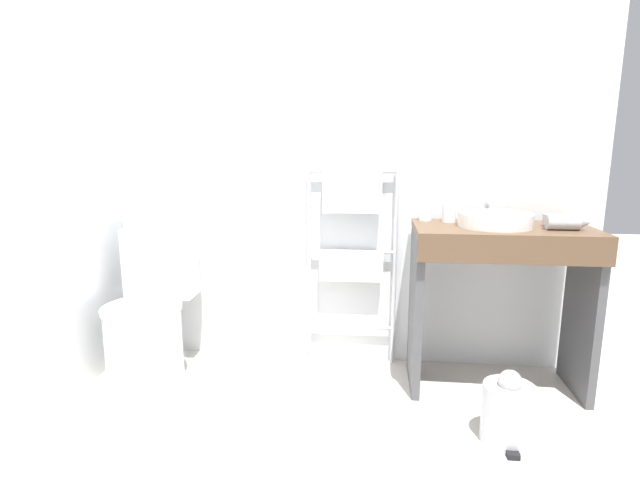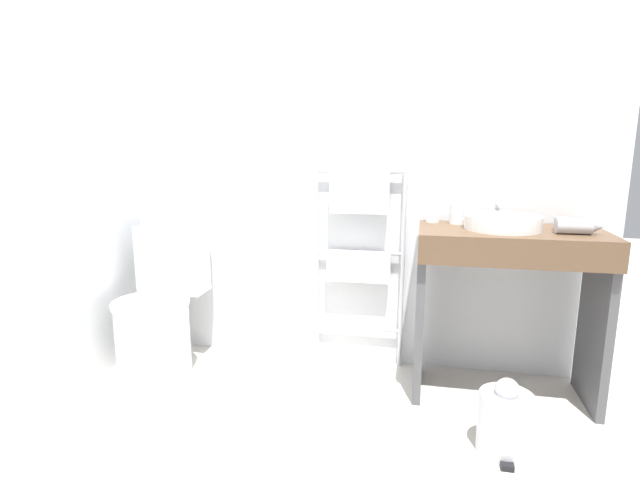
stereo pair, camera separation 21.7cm
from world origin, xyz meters
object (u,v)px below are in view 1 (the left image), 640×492
(cup_near_edge, at_px, (449,213))
(cup_near_wall, at_px, (425,211))
(toilet, at_px, (149,319))
(sink_basin, at_px, (495,219))
(hair_dryer, at_px, (564,222))
(towel_radiator, at_px, (352,236))
(trash_bin, at_px, (508,411))

(cup_near_edge, bearing_deg, cup_near_wall, 163.97)
(toilet, distance_m, sink_basin, 1.88)
(hair_dryer, bearing_deg, toilet, -179.34)
(toilet, height_order, towel_radiator, towel_radiator)
(towel_radiator, relative_size, trash_bin, 3.54)
(toilet, bearing_deg, trash_bin, -13.46)
(sink_basin, relative_size, cup_near_wall, 3.43)
(cup_near_wall, bearing_deg, toilet, -170.69)
(towel_radiator, xyz_separation_m, hair_dryer, (1.02, -0.27, 0.14))
(trash_bin, bearing_deg, cup_near_wall, 115.29)
(toilet, xyz_separation_m, trash_bin, (1.78, -0.43, -0.19))
(towel_radiator, bearing_deg, cup_near_wall, -8.05)
(cup_near_wall, bearing_deg, cup_near_edge, -16.03)
(hair_dryer, bearing_deg, sink_basin, 169.67)
(sink_basin, relative_size, trash_bin, 1.10)
(cup_near_wall, xyz_separation_m, cup_near_edge, (0.12, -0.03, -0.00))
(toilet, bearing_deg, hair_dryer, 0.66)
(cup_near_edge, distance_m, hair_dryer, 0.54)
(hair_dryer, height_order, trash_bin, hair_dryer)
(towel_radiator, height_order, trash_bin, towel_radiator)
(toilet, bearing_deg, cup_near_wall, 9.31)
(toilet, xyz_separation_m, cup_near_wall, (1.46, 0.24, 0.58))
(toilet, relative_size, cup_near_edge, 8.23)
(sink_basin, distance_m, hair_dryer, 0.31)
(sink_basin, bearing_deg, cup_near_wall, 153.77)
(hair_dryer, bearing_deg, towel_radiator, 165.16)
(toilet, distance_m, cup_near_edge, 1.70)
(cup_near_edge, height_order, hair_dryer, cup_near_edge)
(cup_near_wall, height_order, trash_bin, cup_near_wall)
(towel_radiator, bearing_deg, hair_dryer, -14.84)
(cup_near_wall, bearing_deg, hair_dryer, -18.86)
(cup_near_wall, xyz_separation_m, trash_bin, (0.31, -0.66, -0.77))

